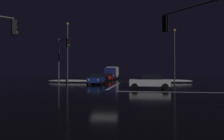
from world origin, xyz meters
TOP-DOWN VIEW (x-y plane):
  - ground at (0.00, 0.00)m, footprint 120.00×120.00m
  - stop_line_north at (0.00, 7.55)m, footprint 0.35×12.87m
  - centre_line_ns at (0.00, 19.15)m, footprint 22.00×0.15m
  - crosswalk_bar_east at (7.65, 0.00)m, footprint 12.87×0.40m
  - snow_bank_left_curb at (-8.35, 14.08)m, footprint 8.33×1.50m
  - snow_bank_right_curb at (8.35, 16.00)m, footprint 7.41×1.50m
  - sedan_blue at (-2.95, 9.85)m, footprint 2.02×4.33m
  - sedan_black at (-3.33, 15.08)m, footprint 2.02×4.33m
  - sedan_red at (-3.10, 21.42)m, footprint 2.02×4.33m
  - box_truck at (-3.40, 29.46)m, footprint 2.68×8.28m
  - sedan_white_crossing at (4.38, 3.22)m, footprint 4.33×2.02m
  - traffic_signal_se at (6.65, -6.65)m, footprint 3.27×3.27m
  - traffic_signal_nw at (-7.05, 7.05)m, footprint 2.46×2.46m
  - streetlamp_right_near at (8.65, 13.15)m, footprint 0.44×0.44m
  - streetlamp_left_near at (-8.65, 13.15)m, footprint 0.44×0.44m

SIDE VIEW (x-z plane):
  - ground at x=0.00m, z-range -0.10..0.00m
  - stop_line_north at x=0.00m, z-range 0.00..0.01m
  - centre_line_ns at x=0.00m, z-range 0.00..0.01m
  - crosswalk_bar_east at x=7.65m, z-range 0.00..0.01m
  - snow_bank_left_curb at x=-8.35m, z-range 0.00..0.50m
  - snow_bank_right_curb at x=8.35m, z-range 0.00..0.55m
  - sedan_blue at x=-2.95m, z-range 0.02..1.59m
  - sedan_black at x=-3.33m, z-range 0.02..1.59m
  - sedan_red at x=-3.10m, z-range 0.02..1.59m
  - sedan_white_crossing at x=4.38m, z-range 0.02..1.59m
  - box_truck at x=-3.40m, z-range 0.17..3.25m
  - traffic_signal_se at x=6.65m, z-range 1.14..7.04m
  - traffic_signal_nw at x=-7.05m, z-range 1.16..7.63m
  - streetlamp_right_near at x=8.65m, z-range 0.68..9.17m
  - streetlamp_left_near at x=-8.65m, z-range 0.71..10.80m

